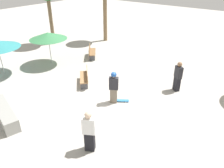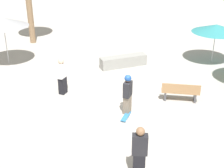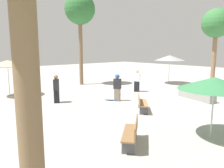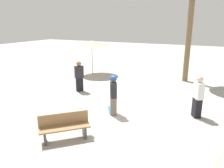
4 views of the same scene
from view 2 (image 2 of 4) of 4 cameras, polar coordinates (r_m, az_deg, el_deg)
The scene contains 9 objects.
ground_plane at distance 12.53m, azimuth 1.92°, elevation -5.38°, with size 60.00×60.00×0.00m, color #ADA8A0.
skater_main at distance 12.15m, azimuth 2.86°, elevation -1.65°, with size 0.43×0.50×1.65m.
skateboard at distance 12.23m, azimuth 2.57°, elevation -5.90°, with size 0.61×0.78×0.07m.
concrete_ledge at distance 16.96m, azimuth 2.09°, elevation 4.16°, with size 1.23×2.61×0.59m.
bench_near at distance 13.57m, azimuth 12.41°, elevation -1.44°, with size 1.45×1.44×0.85m.
shade_umbrella_teal at distance 18.00m, azimuth 18.54°, elevation 9.62°, with size 2.62×2.62×2.16m.
shade_umbrella_grey at distance 17.69m, azimuth -19.33°, elevation 10.67°, with size 2.67×2.67×2.60m.
bystander_watching at distance 9.13m, azimuth 5.05°, elevation -12.28°, with size 0.48×0.51×1.65m.
bystander_far at distance 13.92m, azimuth -9.12°, elevation 1.43°, with size 0.45×0.52×1.68m.
Camera 2 is at (8.42, -6.75, 6.36)m, focal length 50.00 mm.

